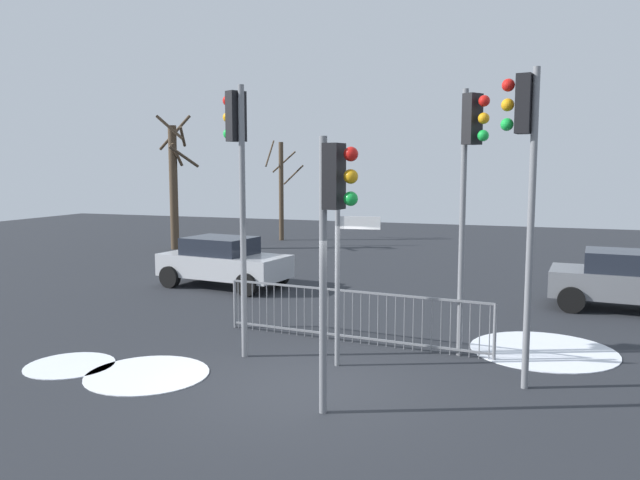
# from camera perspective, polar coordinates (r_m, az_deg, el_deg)

# --- Properties ---
(ground_plane) EXTENTS (60.00, 60.00, 0.00)m
(ground_plane) POSITION_cam_1_polar(r_m,az_deg,el_deg) (10.29, -1.39, -13.29)
(ground_plane) COLOR #26282D
(traffic_light_mid_right) EXTENTS (0.56, 0.35, 5.03)m
(traffic_light_mid_right) POSITION_cam_1_polar(r_m,az_deg,el_deg) (10.19, 18.18, 7.23)
(traffic_light_mid_right) COLOR slate
(traffic_light_mid_right) RESTS_ON ground
(traffic_light_rear_left) EXTENTS (0.52, 0.41, 4.98)m
(traffic_light_rear_left) POSITION_cam_1_polar(r_m,az_deg,el_deg) (11.50, -7.56, 7.22)
(traffic_light_rear_left) COLOR slate
(traffic_light_rear_left) RESTS_ON ground
(traffic_light_rear_right) EXTENTS (0.50, 0.43, 4.92)m
(traffic_light_rear_right) POSITION_cam_1_polar(r_m,az_deg,el_deg) (11.61, 13.57, 6.88)
(traffic_light_rear_right) COLOR slate
(traffic_light_rear_right) RESTS_ON ground
(traffic_light_mid_left) EXTENTS (0.57, 0.34, 3.94)m
(traffic_light_mid_left) POSITION_cam_1_polar(r_m,az_deg,el_deg) (8.57, 1.20, 2.50)
(traffic_light_mid_left) COLOR slate
(traffic_light_mid_left) RESTS_ON ground
(direction_sign_post) EXTENTS (0.78, 0.16, 2.91)m
(direction_sign_post) POSITION_cam_1_polar(r_m,az_deg,el_deg) (10.91, 1.94, -3.23)
(direction_sign_post) COLOR slate
(direction_sign_post) RESTS_ON ground
(pedestrian_guard_railing) EXTENTS (5.62, 0.60, 1.07)m
(pedestrian_guard_railing) POSITION_cam_1_polar(r_m,az_deg,el_deg) (12.59, 3.00, -6.94)
(pedestrian_guard_railing) COLOR slate
(pedestrian_guard_railing) RESTS_ON ground
(car_silver_trailing) EXTENTS (3.99, 2.34, 1.47)m
(car_silver_trailing) POSITION_cam_1_polar(r_m,az_deg,el_deg) (18.59, -8.84, -1.92)
(car_silver_trailing) COLOR #B2B5BA
(car_silver_trailing) RESTS_ON ground
(car_grey_near) EXTENTS (3.92, 2.17, 1.47)m
(car_grey_near) POSITION_cam_1_polar(r_m,az_deg,el_deg) (17.11, 26.58, -3.29)
(car_grey_near) COLOR slate
(car_grey_near) RESTS_ON ground
(bare_tree_centre) EXTENTS (1.74, 1.70, 4.83)m
(bare_tree_centre) POSITION_cam_1_polar(r_m,az_deg,el_deg) (30.21, -3.56, 4.74)
(bare_tree_centre) COLOR #473828
(bare_tree_centre) RESTS_ON ground
(bare_tree_right) EXTENTS (1.94, 1.93, 5.79)m
(bare_tree_right) POSITION_cam_1_polar(r_m,az_deg,el_deg) (27.46, -13.21, 5.26)
(bare_tree_right) COLOR #473828
(bare_tree_right) RESTS_ON ground
(snow_patch_kerb) EXTENTS (1.55, 1.55, 0.01)m
(snow_patch_kerb) POSITION_cam_1_polar(r_m,az_deg,el_deg) (12.15, -21.92, -10.59)
(snow_patch_kerb) COLOR white
(snow_patch_kerb) RESTS_ON ground
(snow_patch_island) EXTENTS (2.08, 2.08, 0.01)m
(snow_patch_island) POSITION_cam_1_polar(r_m,az_deg,el_deg) (11.23, -15.52, -11.76)
(snow_patch_island) COLOR white
(snow_patch_island) RESTS_ON ground
(snow_patch_verge) EXTENTS (2.75, 2.75, 0.01)m
(snow_patch_verge) POSITION_cam_1_polar(r_m,az_deg,el_deg) (12.91, 19.75, -9.49)
(snow_patch_verge) COLOR white
(snow_patch_verge) RESTS_ON ground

